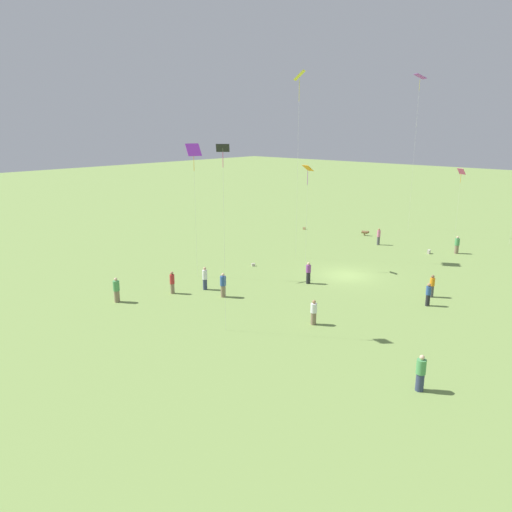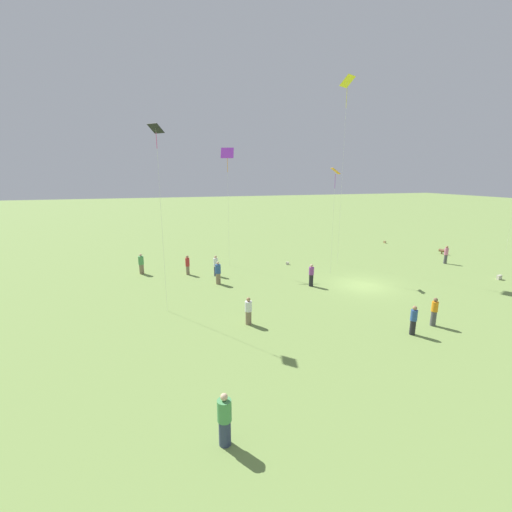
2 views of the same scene
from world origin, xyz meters
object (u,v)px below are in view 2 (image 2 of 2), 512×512
object	(u,v)px
picnic_bag_0	(288,263)
person_5	(413,320)
kite_3	(347,88)
picnic_bag_1	(385,242)
person_1	(446,255)
kite_0	(227,156)
kite_2	(156,139)
person_7	(216,266)
dog_0	(443,251)
picnic_bag_2	(499,277)
person_3	(225,420)
person_10	(311,275)
person_4	(188,265)
person_6	(248,311)
person_2	(141,264)
person_0	(218,273)
kite_7	(335,175)
person_9	(434,312)

from	to	relation	value
picnic_bag_0	person_5	bearing A→B (deg)	92.46
kite_3	picnic_bag_1	distance (m)	20.99
person_1	person_5	size ratio (longest dim) A/B	1.08
kite_0	picnic_bag_1	distance (m)	24.61
kite_2	picnic_bag_0	bearing A→B (deg)	-53.61
person_7	dog_0	distance (m)	25.79
kite_0	picnic_bag_2	xyz separation A→B (m)	(-20.69, 11.32, -10.08)
person_3	kite_2	bearing A→B (deg)	163.19
person_10	kite_2	bearing A→B (deg)	25.16
person_4	person_6	size ratio (longest dim) A/B	1.05
person_7	picnic_bag_1	bearing A→B (deg)	-0.75
person_2	picnic_bag_0	bearing A→B (deg)	-98.26
person_1	person_10	bearing A→B (deg)	-25.50
person_10	picnic_bag_1	xyz separation A→B (m)	(-17.11, -13.17, -0.74)
picnic_bag_0	picnic_bag_2	bearing A→B (deg)	146.61
picnic_bag_2	kite_3	bearing A→B (deg)	-41.04
person_6	picnic_bag_0	distance (m)	14.32
kite_0	kite_2	world-z (taller)	kite_2
person_0	person_10	bearing A→B (deg)	106.18
person_0	person_2	xyz separation A→B (m)	(5.94, -4.94, -0.01)
person_0	person_10	distance (m)	7.44
person_0	kite_0	bearing A→B (deg)	-163.93
person_6	dog_0	bearing A→B (deg)	92.36
person_2	kite_3	bearing A→B (deg)	-100.55
person_10	kite_7	distance (m)	8.77
person_0	person_9	size ratio (longest dim) A/B	1.09
person_9	picnic_bag_1	distance (m)	25.84
kite_2	picnic_bag_2	world-z (taller)	kite_2
person_3	person_4	world-z (taller)	person_3
person_10	picnic_bag_2	size ratio (longest dim) A/B	3.98
kite_7	dog_0	size ratio (longest dim) A/B	10.29
person_5	person_4	bearing A→B (deg)	147.66
person_1	picnic_bag_2	size ratio (longest dim) A/B	4.02
person_0	picnic_bag_2	world-z (taller)	person_0
person_7	person_4	bearing A→B (deg)	133.73
kite_0	kite_7	size ratio (longest dim) A/B	1.20
person_6	person_10	size ratio (longest dim) A/B	0.93
person_7	kite_7	xyz separation A→B (m)	(-9.92, 2.34, 7.65)
person_9	kite_0	distance (m)	21.06
picnic_bag_0	kite_0	bearing A→B (deg)	-13.67
kite_7	dog_0	xyz separation A→B (m)	(-15.86, -3.12, -8.17)
person_5	kite_7	size ratio (longest dim) A/B	0.18
kite_0	person_0	bearing A→B (deg)	-49.08
kite_0	kite_2	size ratio (longest dim) A/B	0.97
kite_0	kite_3	bearing A→B (deg)	49.80
person_5	person_10	xyz separation A→B (m)	(1.52, -9.37, 0.05)
kite_0	picnic_bag_2	size ratio (longest dim) A/B	24.61
person_3	person_7	size ratio (longest dim) A/B	1.03
person_3	dog_0	world-z (taller)	person_3
kite_7	person_0	bearing A→B (deg)	149.22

